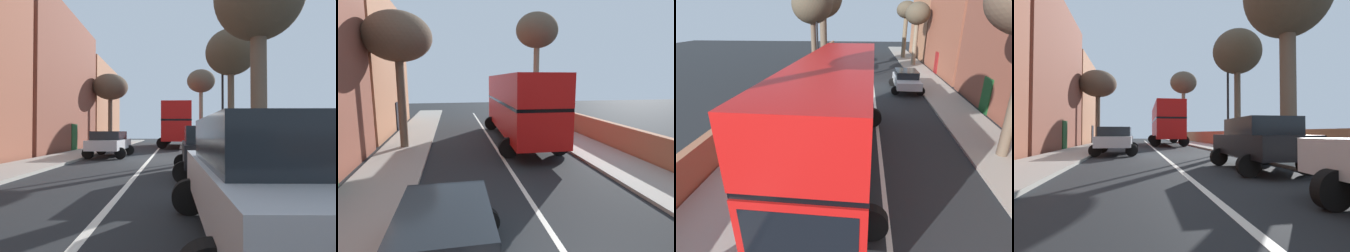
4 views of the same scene
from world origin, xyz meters
The scene contains 13 objects.
ground_plane centered at (0.00, 0.00, 0.00)m, with size 84.00×84.00×0.00m, color black.
road_centre_line centered at (0.00, 0.00, 0.00)m, with size 0.16×54.00×0.01m, color silver.
sidewalk_left centered at (-4.90, 0.00, 0.06)m, with size 2.60×60.00×0.12m, color #9E998E.
sidewalk_right centered at (4.90, 0.00, 0.06)m, with size 2.60×60.00×0.12m, color #9E998E.
boundary_wall_right centered at (6.45, 0.00, 0.69)m, with size 0.36×54.00×1.38m, color #9E6647.
double_decker_bus centered at (1.70, 12.52, 2.36)m, with size 3.81×11.28×4.06m.
parked_car_black_right_0 centered at (2.50, -5.83, 0.96)m, with size 2.48×4.15×1.69m.
parked_car_silver_left_1 centered at (-2.50, 1.09, 0.89)m, with size 2.50×4.33×1.53m.
street_tree_right_1 centered at (4.72, 18.45, 7.61)m, with size 3.49×3.49×9.11m.
street_tree_left_2 centered at (-4.98, 11.63, 5.87)m, with size 3.50×3.50×7.12m.
street_tree_right_5 centered at (4.69, 0.92, 6.09)m, with size 2.99×2.99×7.42m.
lamppost_right centered at (4.30, 1.50, 3.81)m, with size 0.32×0.32×6.31m.
litter_bin_right centered at (5.30, -0.31, 0.69)m, with size 0.55×0.55×1.13m.
Camera 4 is at (-1.44, -13.40, 1.21)m, focal length 26.75 mm.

